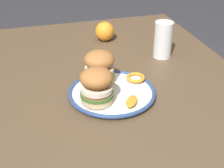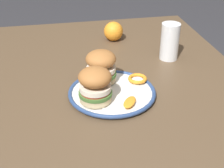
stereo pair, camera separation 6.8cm
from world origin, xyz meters
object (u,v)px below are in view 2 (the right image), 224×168
Objects in this scene: dinner_plate at (112,93)px; drinking_glass at (169,44)px; sandwich_half_left at (95,84)px; sandwich_half_right at (102,66)px; whole_orange at (113,31)px; dining_table at (103,114)px.

drinking_glass is at bearing -50.22° from dinner_plate.
sandwich_half_right is at bearing -18.87° from sandwich_half_left.
whole_orange is at bearing -17.37° from sandwich_half_left.
drinking_glass is at bearing -50.82° from sandwich_half_left.
drinking_glass reaches higher than sandwich_half_right.
drinking_glass reaches higher than dinner_plate.
sandwich_half_left is 0.48m from whole_orange.
dinner_plate is at bearing -53.69° from sandwich_half_left.
drinking_glass reaches higher than sandwich_half_left.
whole_orange is (0.46, -0.14, -0.03)m from sandwich_half_left.
dining_table is 4.70× the size of dinner_plate.
sandwich_half_right reaches higher than dining_table.
dinner_plate is 0.09m from sandwich_half_left.
dining_table is 10.43× the size of sandwich_half_left.
drinking_glass is (0.17, -0.27, 0.16)m from dining_table.
sandwich_half_right reaches higher than dinner_plate.
drinking_glass is (0.21, -0.25, 0.05)m from dinner_plate.
dining_table is 15.78× the size of whole_orange.
dining_table is at bearing 163.64° from whole_orange.
sandwich_half_right is (0.07, 0.02, 0.06)m from dinner_plate.
dining_table is at bearing -21.59° from sandwich_half_left.
dinner_plate is 0.33m from drinking_glass.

